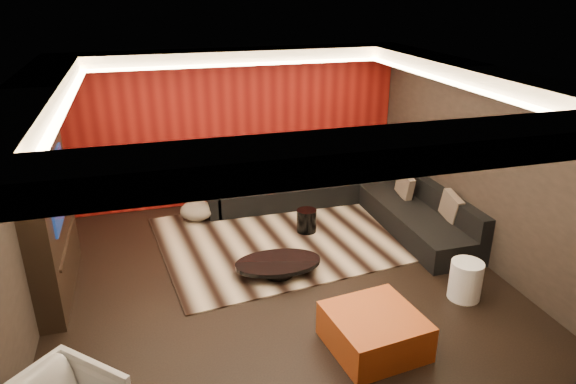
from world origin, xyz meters
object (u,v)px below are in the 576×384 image
object	(u,v)px
white_side_table	(466,280)
sectional_sofa	(346,199)
coffee_table	(278,267)
drum_stool	(307,221)
orange_ottoman	(374,331)

from	to	relation	value
white_side_table	sectional_sofa	size ratio (longest dim) A/B	0.14
coffee_table	sectional_sofa	bearing A→B (deg)	45.20
drum_stool	orange_ottoman	bearing A→B (deg)	-93.32
coffee_table	drum_stool	size ratio (longest dim) A/B	3.18
orange_ottoman	coffee_table	bearing A→B (deg)	109.40
orange_ottoman	sectional_sofa	bearing A→B (deg)	72.84
coffee_table	orange_ottoman	distance (m)	1.90
coffee_table	drum_stool	bearing A→B (deg)	55.51
white_side_table	orange_ottoman	world-z (taller)	white_side_table
white_side_table	sectional_sofa	distance (m)	2.97
drum_stool	sectional_sofa	distance (m)	1.07
drum_stool	white_side_table	distance (m)	2.75
drum_stool	sectional_sofa	size ratio (longest dim) A/B	0.10
sectional_sofa	orange_ottoman	bearing A→B (deg)	-107.16
coffee_table	white_side_table	bearing A→B (deg)	-29.03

